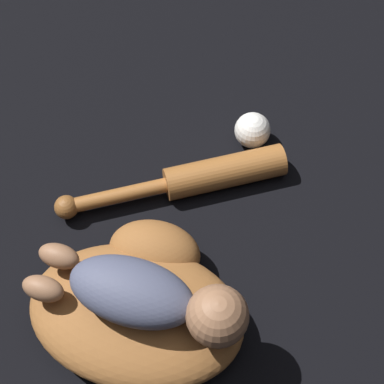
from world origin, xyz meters
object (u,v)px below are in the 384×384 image
(baseball_bat, at_px, (199,178))
(baseball, at_px, (252,130))
(baseball_glove, at_px, (139,303))
(baby_figure, at_px, (150,297))

(baseball_bat, xyz_separation_m, baseball, (0.11, 0.10, 0.00))
(baseball_glove, distance_m, baby_figure, 0.10)
(baby_figure, bearing_deg, baseball, 62.46)
(baseball_glove, height_order, baby_figure, baby_figure)
(baseball_glove, relative_size, baseball, 5.75)
(baseball, bearing_deg, baby_figure, -117.54)
(baseball_bat, distance_m, baseball, 0.15)
(baseball_glove, height_order, baseball_bat, baseball_glove)
(baseball_glove, distance_m, baseball_bat, 0.28)
(baseball_bat, height_order, baseball, baseball)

